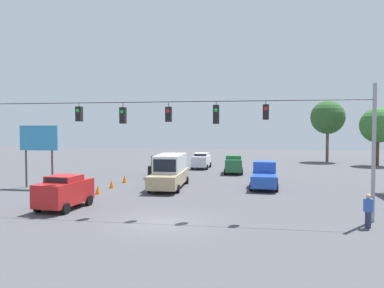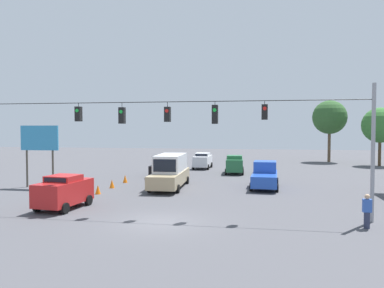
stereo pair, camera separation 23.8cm
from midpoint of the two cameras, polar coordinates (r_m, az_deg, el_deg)
name	(u,v)px [view 1 (the left image)]	position (r m, az deg, el deg)	size (l,w,h in m)	color
ground_plane	(161,222)	(19.77, -5.13, -11.77)	(140.00, 140.00, 0.00)	#47474C
overhead_signal_span	(169,132)	(20.98, -3.89, 1.77)	(21.81, 0.38, 7.15)	#939399
pickup_truck_black_withflow_far	(163,166)	(38.26, -4.68, -3.42)	(2.34, 5.42, 2.12)	black
pickup_truck_blue_oncoming_far	(265,176)	(31.24, 10.78, -4.76)	(2.39, 5.64, 2.12)	#234CB2
sedan_red_parked_shoulder	(64,191)	(23.96, -19.15, -6.84)	(2.37, 3.99, 2.02)	red
box_truck_tan_withflow_mid	(170,171)	(30.72, -3.62, -4.16)	(2.60, 7.40, 2.69)	tan
sedan_green_oncoming_deep	(234,164)	(40.38, 6.18, -3.07)	(2.10, 4.03, 1.95)	#236038
sedan_white_withflow_deep	(201,160)	(45.28, 1.29, -2.51)	(2.06, 4.34, 1.88)	silver
traffic_cone_nearest	(77,197)	(25.73, -17.42, -7.77)	(0.41, 0.41, 0.69)	orange
traffic_cone_second	(98,190)	(28.54, -14.38, -6.74)	(0.41, 0.41, 0.69)	orange
traffic_cone_third	(112,184)	(31.15, -12.36, -5.96)	(0.41, 0.41, 0.69)	orange
traffic_cone_fourth	(125,179)	(33.96, -10.44, -5.26)	(0.41, 0.41, 0.69)	orange
roadside_billboard	(39,143)	(32.96, -22.51, 0.14)	(3.31, 0.16, 5.08)	#4C473D
pedestrian	(368,211)	(20.22, 24.95, -9.23)	(0.40, 0.28, 1.68)	#2D334C
tree_horizon_left	(378,125)	(53.97, 26.38, 2.57)	(4.55, 4.55, 7.54)	#4C3823
tree_horizon_right	(328,117)	(57.62, 19.86, 3.83)	(4.86, 4.86, 8.90)	brown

